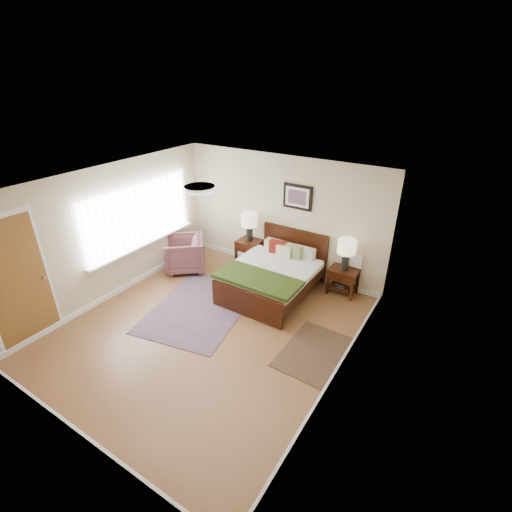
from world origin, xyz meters
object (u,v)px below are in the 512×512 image
Objects in this scene: bed at (273,271)px; lamp_left at (249,222)px; nightstand_right at (343,279)px; lamp_right at (347,249)px; nightstand_left at (249,246)px; rug_persian at (200,307)px; armchair at (184,254)px.

lamp_left is (-1.00, 0.70, 0.56)m from bed.
bed is 1.36m from nightstand_right.
lamp_left is 1.00× the size of lamp_right.
rug_persian is at bearing -86.12° from nightstand_left.
armchair is (-1.10, -0.91, -0.66)m from lamp_left.
lamp_left reaches higher than nightstand_right.
nightstand_left is at bearing -179.81° from nightstand_right.
bed is 2.30× the size of armchair.
armchair is (-2.10, -0.21, -0.10)m from bed.
rug_persian is (0.13, -1.89, -1.03)m from lamp_left.
bed is 3.11× the size of lamp_right.
nightstand_right is (1.17, 0.69, -0.14)m from bed.
nightstand_right is 0.24× the size of rug_persian.
bed is 0.85× the size of rug_persian.
lamp_left is 1.57m from armchair.
lamp_right is 0.27× the size of rug_persian.
rug_persian is at bearing -86.17° from lamp_left.
nightstand_right is at bearing 31.36° from rug_persian.
nightstand_left is (-1.00, 0.68, 0.01)m from bed.
bed is 1.21m from nightstand_left.
armchair is at bearing 130.23° from rug_persian.
bed is 1.55m from rug_persian.
lamp_left reaches higher than armchair.
nightstand_left is 0.27× the size of rug_persian.
armchair reaches higher than nightstand_left.
lamp_left is (-0.00, 0.02, 0.55)m from nightstand_left.
lamp_right is at bearing 0.56° from nightstand_left.
bed is 1.35m from lamp_left.
armchair is at bearing -174.39° from bed.
lamp_right is (2.17, 0.00, -0.07)m from lamp_left.
armchair reaches higher than rug_persian.
lamp_right is at bearing 0.00° from lamp_left.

